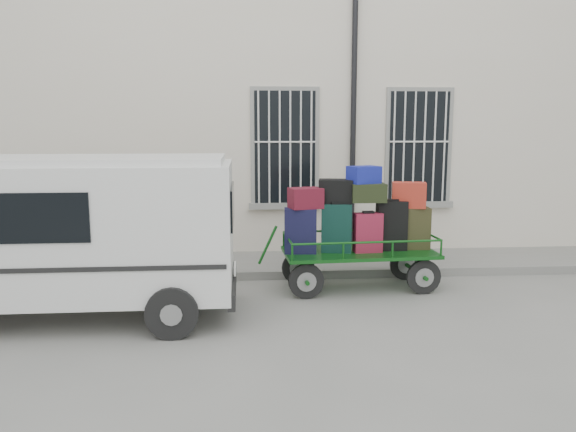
{
  "coord_description": "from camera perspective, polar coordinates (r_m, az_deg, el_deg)",
  "views": [
    {
      "loc": [
        -1.19,
        -8.16,
        2.66
      ],
      "look_at": [
        -0.49,
        1.0,
        1.19
      ],
      "focal_mm": 35.0,
      "sensor_mm": 36.0,
      "label": 1
    }
  ],
  "objects": [
    {
      "name": "building",
      "position": [
        13.71,
        0.62,
        10.49
      ],
      "size": [
        24.0,
        5.15,
        6.0
      ],
      "color": "beige",
      "rests_on": "ground"
    },
    {
      "name": "ground",
      "position": [
        8.66,
        3.77,
        -8.82
      ],
      "size": [
        80.0,
        80.0,
        0.0
      ],
      "primitive_type": "plane",
      "color": "slate",
      "rests_on": "ground"
    },
    {
      "name": "luggage_cart",
      "position": [
        9.23,
        7.25,
        -1.14
      ],
      "size": [
        2.93,
        1.26,
        2.03
      ],
      "rotation": [
        0.0,
        0.0,
        0.06
      ],
      "color": "black",
      "rests_on": "ground"
    },
    {
      "name": "sidewalk",
      "position": [
        10.74,
        2.12,
        -4.85
      ],
      "size": [
        24.0,
        1.7,
        0.15
      ],
      "primitive_type": "cube",
      "color": "gray",
      "rests_on": "ground"
    },
    {
      "name": "van",
      "position": [
        8.27,
        -21.11,
        -1.05
      ],
      "size": [
        4.5,
        2.06,
        2.25
      ],
      "rotation": [
        0.0,
        0.0,
        0.0
      ],
      "color": "white",
      "rests_on": "ground"
    }
  ]
}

